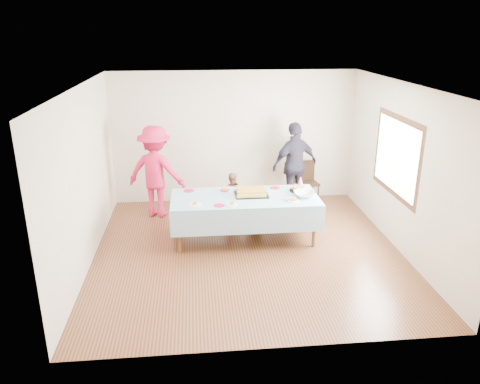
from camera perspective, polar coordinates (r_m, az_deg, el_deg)
The scene contains 22 objects.
ground at distance 7.82m, azimuth 0.94°, elevation -7.17°, with size 5.00×5.00×0.00m, color #492614.
room_walls at distance 7.21m, azimuth 1.44°, elevation 5.53°, with size 5.04×5.04×2.72m.
party_table at distance 7.97m, azimuth 0.61°, elevation -0.96°, with size 2.50×1.10×0.78m.
birthday_cake at distance 8.02m, azimuth 1.39°, elevation -0.03°, with size 0.57×0.44×0.10m.
rolls_tray at distance 8.27m, azimuth 7.22°, elevation 0.40°, with size 0.34×0.34×0.10m.
punch_bowl at distance 8.01m, azimuth 7.86°, elevation -0.27°, with size 0.36×0.36×0.09m, color silver.
party_hat at distance 8.52m, azimuth 7.38°, elevation 1.30°, with size 0.11×0.11×0.18m, color silver.
fork_pile at distance 7.83m, azimuth 5.99°, elevation -0.75°, with size 0.24×0.18×0.07m, color white, non-canonical shape.
plate_red_far_a at distance 8.27m, azimuth -6.24°, elevation 0.16°, with size 0.18×0.18×0.01m, color red.
plate_red_far_b at distance 8.25m, azimuth -1.90°, elevation 0.21°, with size 0.16×0.16×0.01m, color red.
plate_red_far_c at distance 8.30m, azimuth 0.07°, elevation 0.36°, with size 0.17×0.17×0.01m, color red.
plate_red_far_d at distance 8.39m, azimuth 4.30°, elevation 0.51°, with size 0.17×0.17×0.01m, color red.
plate_red_near at distance 7.56m, azimuth -2.56°, elevation -1.64°, with size 0.17×0.17×0.01m, color red.
plate_white_left at distance 7.62m, azimuth -5.55°, elevation -1.56°, with size 0.23×0.23×0.01m, color white.
plate_white_mid at distance 7.59m, azimuth -1.01°, elevation -1.54°, with size 0.20×0.20×0.01m, color white.
plate_white_right at distance 7.79m, azimuth 6.53°, elevation -1.11°, with size 0.20×0.20×0.01m, color white.
dining_chair at distance 9.98m, azimuth 8.23°, elevation 1.61°, with size 0.42×0.42×0.85m.
toddler_left at distance 8.45m, azimuth -7.58°, elevation -2.43°, with size 0.28×0.18×0.76m, color red.
toddler_mid at distance 8.59m, azimuth 1.91°, elevation -1.72°, with size 0.39×0.25×0.80m, color #28782C.
toddler_right at distance 9.14m, azimuth -1.01°, elevation -0.19°, with size 0.41×0.32×0.85m, color #AE6751.
adult_left at distance 9.10m, azimuth -10.22°, elevation 2.45°, with size 1.15×0.66×1.78m, color #DA1B4A.
adult_right at distance 9.53m, azimuth 6.69°, elevation 3.31°, with size 1.02×0.42×1.74m, color #2D2A3A.
Camera 1 is at (-0.82, -6.93, 3.53)m, focal length 35.00 mm.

